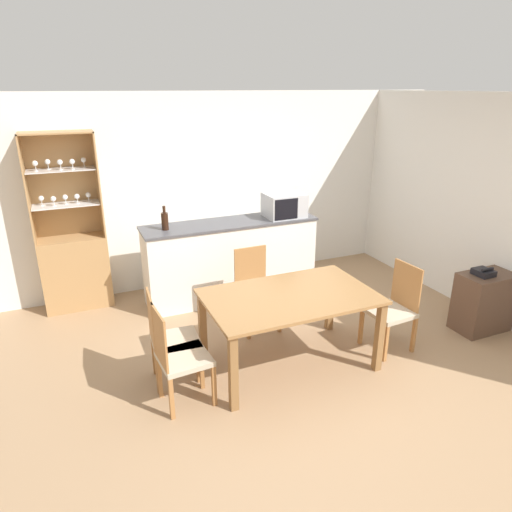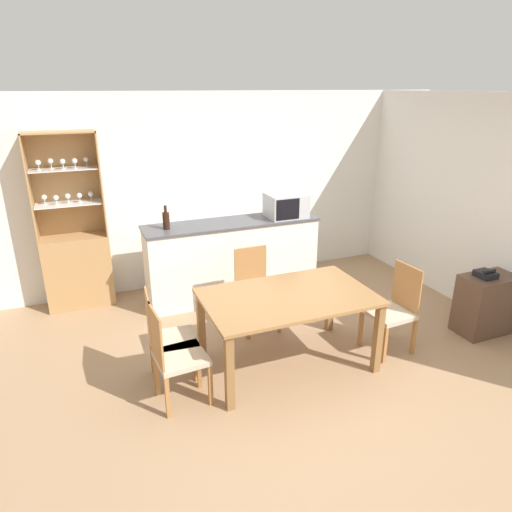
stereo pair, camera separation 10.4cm
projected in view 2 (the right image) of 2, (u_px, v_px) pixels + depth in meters
ground_plane at (304, 375)px, 4.38m from camera, size 18.00×18.00×0.00m
wall_back at (218, 190)px, 6.22m from camera, size 6.80×0.06×2.55m
wall_right at (501, 213)px, 5.10m from camera, size 0.06×4.60×2.55m
kitchen_counter at (232, 259)px, 5.88m from camera, size 2.22×0.55×1.01m
display_cabinet at (77, 258)px, 5.61m from camera, size 0.78×0.37×2.13m
dining_table at (288, 305)px, 4.34m from camera, size 1.61×1.00×0.75m
dining_chair_head_far at (256, 290)px, 5.13m from camera, size 0.42×0.42×0.91m
dining_chair_side_left_far at (168, 339)px, 4.15m from camera, size 0.44×0.44×0.91m
dining_chair_side_right_near at (393, 310)px, 4.68m from camera, size 0.44×0.44×0.91m
dining_chair_side_left_near at (175, 356)px, 3.88m from camera, size 0.45×0.45×0.91m
microwave at (286, 205)px, 5.87m from camera, size 0.49×0.40×0.30m
wine_bottle at (166, 220)px, 5.37m from camera, size 0.08×0.08×0.29m
side_cabinet at (486, 304)px, 5.05m from camera, size 0.61×0.37×0.67m
telephone at (486, 274)px, 4.90m from camera, size 0.18×0.20×0.10m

